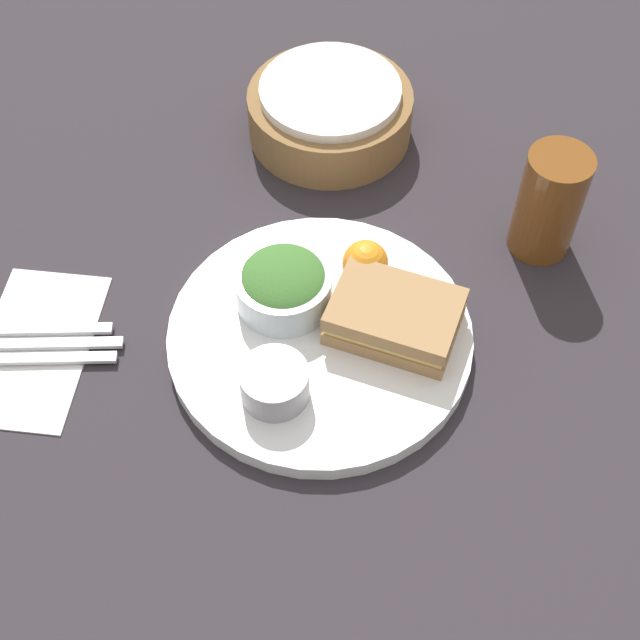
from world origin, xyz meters
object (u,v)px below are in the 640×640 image
dressing_cup (275,383)px  fork (31,359)px  bread_basket (330,111)px  spoon (37,330)px  salad_bowl (283,284)px  knife (34,344)px  drink_glass (549,203)px  sandwich (395,317)px  plate (320,337)px

dressing_cup → fork: bearing=175.7°
dressing_cup → bread_basket: size_ratio=0.34×
dressing_cup → spoon: dressing_cup is taller
dressing_cup → fork: 0.26m
salad_bowl → knife: salad_bowl is taller
dressing_cup → fork: size_ratio=0.38×
dressing_cup → knife: 0.26m
dressing_cup → drink_glass: size_ratio=0.52×
sandwich → salad_bowl: 0.12m
salad_bowl → drink_glass: drink_glass is taller
fork → spoon: size_ratio=1.11×
sandwich → bread_basket: bearing=108.2°
plate → knife: bearing=-171.9°
dressing_cup → spoon: size_ratio=0.43×
plate → sandwich: sandwich is taller
knife → sandwich: bearing=-179.7°
sandwich → salad_bowl: salad_bowl is taller
dressing_cup → spoon: bearing=168.1°
fork → knife: (-0.00, 0.02, 0.00)m
sandwich → fork: 0.37m
plate → knife: plate is taller
knife → spoon: 0.02m
drink_glass → bread_basket: (-0.25, 0.15, -0.03)m
fork → bread_basket: bearing=-133.2°
plate → spoon: (-0.29, -0.02, -0.00)m
knife → spoon: bearing=-90.0°
fork → drink_glass: bearing=-164.7°
sandwich → spoon: (-0.37, -0.04, -0.03)m
bread_basket → fork: bearing=-125.1°
salad_bowl → fork: salad_bowl is taller
plate → bread_basket: 0.32m
bread_basket → sandwich: bearing=-71.8°
fork → plate: bearing=-176.5°
plate → bread_basket: (-0.03, 0.31, 0.02)m
salad_bowl → sandwich: bearing=-11.5°
fork → spoon: 0.04m
bread_basket → knife: size_ratio=1.09×
sandwich → dressing_cup: bearing=-140.2°
knife → drink_glass: bearing=-166.5°
sandwich → drink_glass: bearing=44.8°
plate → salad_bowl: 0.07m
sandwich → fork: bearing=-168.9°
bread_basket → fork: 0.46m
salad_bowl → drink_glass: 0.30m
drink_glass → bread_basket: bearing=149.1°
salad_bowl → fork: 0.27m
sandwich → knife: 0.37m
drink_glass → fork: (-0.51, -0.22, -0.06)m
salad_bowl → spoon: size_ratio=0.64×
spoon → knife: bearing=90.0°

